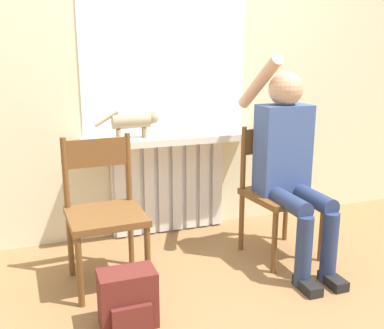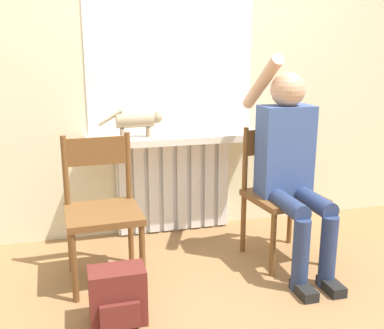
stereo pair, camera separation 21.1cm
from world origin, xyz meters
TOP-DOWN VIEW (x-y plane):
  - ground_plane at (0.00, 0.00)m, footprint 12.00×12.00m
  - wall_with_window at (0.00, 1.23)m, footprint 7.00×0.06m
  - radiator at (0.00, 1.15)m, footprint 0.88×0.08m
  - windowsill at (0.00, 1.05)m, footprint 1.30×0.29m
  - window_glass at (0.00, 1.20)m, footprint 1.25×0.01m
  - chair_left at (-0.59, 0.51)m, footprint 0.46×0.46m
  - chair_right at (0.59, 0.51)m, footprint 0.48×0.48m
  - person at (0.59, 0.41)m, footprint 0.36×0.99m
  - cat at (-0.28, 1.04)m, footprint 0.46×0.10m
  - backpack at (-0.57, 0.01)m, footprint 0.29×0.20m

SIDE VIEW (x-z plane):
  - ground_plane at x=0.00m, z-range 0.00..0.00m
  - backpack at x=-0.57m, z-range 0.00..0.30m
  - radiator at x=0.00m, z-range 0.00..0.73m
  - chair_left at x=-0.59m, z-range 0.02..0.91m
  - chair_right at x=0.59m, z-range 0.02..0.91m
  - person at x=0.59m, z-range 0.02..1.39m
  - windowsill at x=0.00m, z-range 0.73..0.78m
  - cat at x=-0.28m, z-range 0.80..1.00m
  - wall_with_window at x=0.00m, z-range 0.00..2.70m
  - window_glass at x=0.00m, z-range 0.78..2.14m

